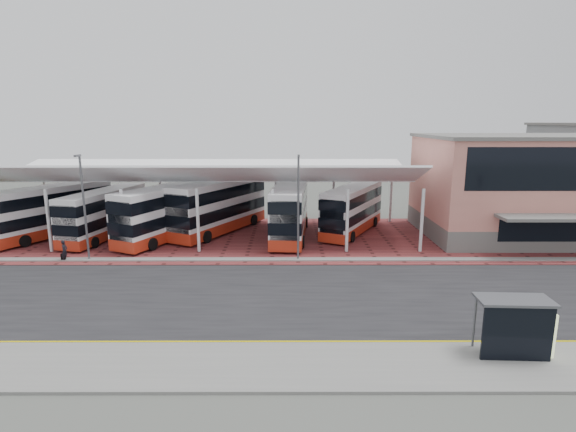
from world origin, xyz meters
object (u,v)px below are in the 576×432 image
Objects in this scene: bus_2 at (168,213)px; bus_shelter at (522,322)px; bus_3 at (219,206)px; bus_4 at (290,211)px; bus_5 at (352,210)px; pedestrian at (65,251)px; bus_0 at (52,211)px; terminal at (526,186)px; bus_1 at (104,214)px.

bus_shelter is at bearing -20.27° from bus_2.
bus_3 is 1.01× the size of bus_4.
bus_5 is at bearing 26.66° from bus_3.
bus_shelter is at bearing -114.87° from pedestrian.
bus_shelter is (31.80, -21.92, -0.59)m from bus_0.
bus_2 is 7.30× the size of pedestrian.
terminal is 5.48× the size of bus_shelter.
bus_5 is 24.72m from pedestrian.
bus_shelter is (21.03, -21.01, -0.64)m from bus_2.
bus_1 is at bearing -158.76° from bus_2.
terminal is at bearing 13.82° from bus_1.
bus_2 is 1.10× the size of bus_5.
bus_shelter is (4.15, -23.23, -0.46)m from bus_5.
bus_3 is at bearing 34.47° from bus_0.
bus_shelter is at bearing -117.32° from terminal.
bus_0 is at bearing 34.47° from pedestrian.
bus_shelter is at bearing -52.33° from bus_5.
bus_1 is 6.76× the size of pedestrian.
bus_3 is at bearing 54.31° from bus_2.
terminal is 1.56× the size of bus_4.
terminal is 1.59× the size of bus_2.
bus_4 is 6.13m from bus_5.
bus_3 is 1.13× the size of bus_5.
bus_5 reaches higher than bus_1.
bus_1 reaches higher than pedestrian.
bus_2 is 0.98× the size of bus_4.
bus_3 is at bearing 169.37° from bus_4.
bus_0 is (-43.30, -0.35, -2.29)m from terminal.
terminal reaches higher than bus_5.
terminal is at bearing 25.24° from bus_3.
terminal reaches higher than bus_shelter.
bus_4 is 3.51× the size of bus_shelter.
terminal reaches higher than bus_4.
bus_4 is at bearing 12.33° from bus_3.
bus_5 is (12.60, -0.21, -0.29)m from bus_3.
bus_5 is 23.60m from bus_shelter.
terminal is 28.36m from bus_3.
bus_4 reaches higher than bus_5.
bus_0 is 7.02× the size of pedestrian.
bus_5 is at bearing 19.99° from bus_4.
bus_shelter is at bearing -26.83° from bus_3.
bus_4 is at bearing -137.13° from bus_5.
bus_shelter is at bearing -26.03° from bus_1.
bus_1 is 1.02× the size of bus_5.
bus_3 reaches higher than bus_0.
terminal is 11.60× the size of pedestrian.
bus_5 is at bearing -65.98° from pedestrian.
bus_3 is (10.10, 2.08, 0.32)m from bus_1.
bus_1 reaches higher than bus_shelter.
bus_2 is 4.92m from bus_3.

